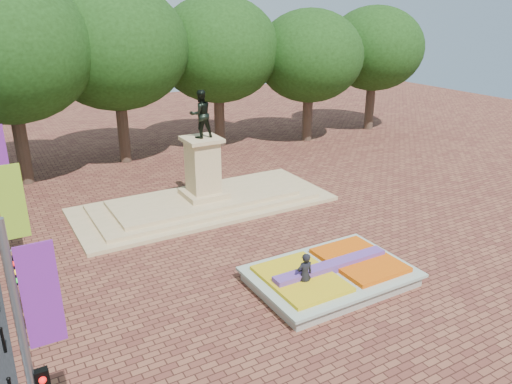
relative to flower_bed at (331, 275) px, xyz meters
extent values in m
plane|color=brown|center=(-1.03, 2.00, -0.38)|extent=(90.00, 90.00, 0.00)
cube|color=gray|center=(-0.03, 0.00, -0.15)|extent=(6.00, 4.00, 0.45)
cube|color=#A8B2A2|center=(-0.03, 0.00, 0.12)|extent=(6.30, 4.30, 0.12)
cube|color=orange|center=(1.42, 0.00, 0.25)|extent=(2.60, 3.40, 0.22)
cube|color=gold|center=(-1.48, 0.00, 0.24)|extent=(2.60, 3.40, 0.18)
cube|color=#603188|center=(-0.03, 0.00, 0.34)|extent=(5.20, 0.55, 0.38)
cube|color=tan|center=(-1.03, 10.00, -0.28)|extent=(14.00, 6.00, 0.20)
cube|color=tan|center=(-1.03, 10.00, -0.08)|extent=(12.00, 5.00, 0.20)
cube|color=tan|center=(-1.03, 10.00, 0.12)|extent=(10.00, 4.00, 0.20)
cube|color=tan|center=(-1.03, 10.00, 0.37)|extent=(2.20, 2.20, 0.30)
cube|color=tan|center=(-1.03, 10.00, 1.92)|extent=(1.50, 1.50, 2.80)
cube|color=tan|center=(-1.03, 10.00, 3.42)|extent=(1.90, 1.90, 0.20)
imported|color=black|center=(-1.03, 10.00, 4.77)|extent=(1.22, 0.95, 2.50)
cylinder|color=#35291D|center=(-9.03, 20.00, 1.62)|extent=(0.80, 0.80, 4.00)
ellipsoid|color=black|center=(-9.03, 20.00, 6.32)|extent=(8.80, 8.80, 7.48)
cylinder|color=#35291D|center=(-2.03, 20.00, 1.62)|extent=(0.80, 0.80, 4.00)
ellipsoid|color=black|center=(-2.03, 20.00, 6.32)|extent=(8.80, 8.80, 7.48)
cylinder|color=#35291D|center=(4.97, 20.00, 1.62)|extent=(0.80, 0.80, 4.00)
ellipsoid|color=black|center=(4.97, 20.00, 6.32)|extent=(8.80, 8.80, 7.48)
cylinder|color=#35291D|center=(11.97, 20.00, 1.62)|extent=(0.80, 0.80, 4.00)
ellipsoid|color=black|center=(11.97, 20.00, 6.32)|extent=(8.80, 8.80, 7.48)
cylinder|color=#35291D|center=(18.97, 20.00, 1.62)|extent=(0.80, 0.80, 4.00)
ellipsoid|color=black|center=(18.97, 20.00, 6.32)|extent=(8.80, 8.80, 7.48)
cylinder|color=slate|center=(-11.23, -4.50, 3.12)|extent=(0.16, 0.16, 7.00)
cube|color=#702087|center=(-10.78, -4.50, 4.92)|extent=(0.70, 0.04, 2.20)
cylinder|color=slate|center=(-11.23, 1.00, 3.12)|extent=(0.16, 0.16, 7.00)
cube|color=#83A921|center=(-10.78, 1.00, 4.92)|extent=(0.70, 0.04, 2.20)
cube|color=black|center=(-11.03, 1.00, 2.82)|extent=(0.28, 0.18, 0.90)
sphere|color=black|center=(-11.73, -0.80, 0.54)|extent=(0.12, 0.12, 0.12)
cylinder|color=black|center=(-11.73, 1.80, 0.07)|extent=(0.10, 0.10, 0.90)
sphere|color=black|center=(-11.73, 1.80, 0.54)|extent=(0.12, 0.12, 0.12)
imported|color=black|center=(-1.49, -0.25, 0.53)|extent=(0.69, 0.49, 1.81)
camera|label=1|loc=(-11.31, -13.63, 10.12)|focal=35.00mm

